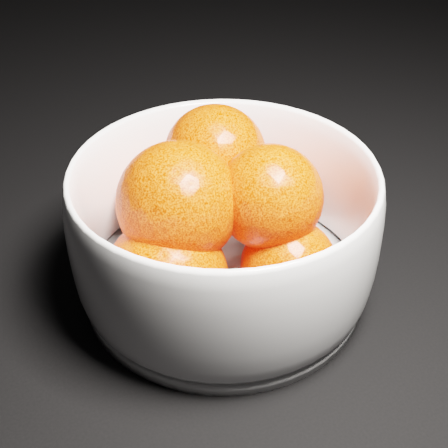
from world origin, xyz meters
name	(u,v)px	position (x,y,z in m)	size (l,w,h in m)	color
bowl	(224,230)	(0.18, 0.25, 0.06)	(0.24, 0.24, 0.11)	white
orange_pile	(214,213)	(0.17, 0.25, 0.07)	(0.20, 0.19, 0.13)	#FF3D0E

